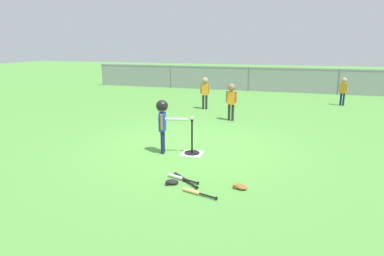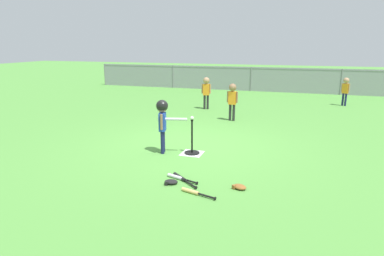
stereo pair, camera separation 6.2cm
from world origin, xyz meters
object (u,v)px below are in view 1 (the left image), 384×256
baseball_on_tee (192,118)px  spare_bat_wood (195,192)px  glove_near_bats (241,187)px  spare_bat_black (182,178)px  batting_tee (192,148)px  fielder_near_right (205,89)px  fielder_deep_center (343,88)px  batter_child (163,116)px  fielder_deep_right (231,97)px  glove_by_plate (172,182)px  spare_bat_silver (179,178)px

baseball_on_tee → spare_bat_wood: (0.62, -1.86, -0.73)m
spare_bat_wood → glove_near_bats: glove_near_bats is taller
spare_bat_wood → spare_bat_black: size_ratio=1.04×
batting_tee → fielder_near_right: 4.95m
baseball_on_tee → fielder_deep_center: 7.88m
baseball_on_tee → fielder_deep_center: fielder_deep_center is taller
batter_child → fielder_deep_center: batter_child is taller
fielder_deep_right → spare_bat_wood: fielder_deep_right is taller
glove_by_plate → batting_tee: bearing=95.4°
glove_by_plate → spare_bat_black: bearing=61.4°
fielder_deep_center → spare_bat_black: size_ratio=1.82×
spare_bat_silver → batter_child: bearing=122.3°
spare_bat_black → fielder_deep_center: bearing=68.0°
baseball_on_tee → glove_by_plate: bearing=-84.6°
fielder_near_right → glove_by_plate: (1.17, -6.41, -0.68)m
fielder_deep_center → glove_near_bats: 8.79m
fielder_deep_center → glove_by_plate: bearing=-112.2°
batter_child → fielder_near_right: bearing=95.0°
fielder_near_right → glove_near_bats: fielder_near_right is taller
fielder_near_right → spare_bat_black: size_ratio=1.95×
fielder_deep_center → glove_near_bats: (-2.39, -8.44, -0.63)m
batter_child → spare_bat_silver: size_ratio=1.87×
spare_bat_wood → spare_bat_black: bearing=128.0°
spare_bat_black → glove_near_bats: bearing=-3.5°
fielder_near_right → glove_near_bats: size_ratio=4.13×
spare_bat_black → fielder_deep_right: bearing=90.9°
fielder_near_right → spare_bat_silver: 6.35m
batter_child → glove_near_bats: (1.85, -1.31, -0.77)m
spare_bat_wood → baseball_on_tee: bearing=108.6°
spare_bat_silver → glove_by_plate: size_ratio=2.47×
baseball_on_tee → glove_near_bats: bearing=-49.2°
fielder_deep_right → spare_bat_black: bearing=-89.1°
fielder_deep_center → spare_bat_black: 9.06m
fielder_deep_center → batting_tee: bearing=-117.6°
batter_child → fielder_deep_right: (0.78, 3.44, -0.09)m
batting_tee → spare_bat_silver: 1.40m
batter_child → fielder_deep_center: size_ratio=1.09×
batter_child → glove_by_plate: size_ratio=4.61×
baseball_on_tee → spare_bat_wood: size_ratio=0.13×
batting_tee → fielder_near_right: size_ratio=0.65×
fielder_near_right → fielder_deep_right: 1.94m
batting_tee → fielder_deep_right: fielder_deep_right is taller
fielder_deep_center → glove_near_bats: bearing=-105.8°
batting_tee → fielder_deep_center: size_ratio=0.70×
glove_near_bats → spare_bat_wood: bearing=-147.9°
fielder_near_right → spare_bat_wood: 6.89m
baseball_on_tee → spare_bat_silver: size_ratio=0.12×
batting_tee → fielder_near_right: bearing=102.0°
fielder_near_right → fielder_deep_center: 5.16m
baseball_on_tee → batter_child: size_ratio=0.07×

